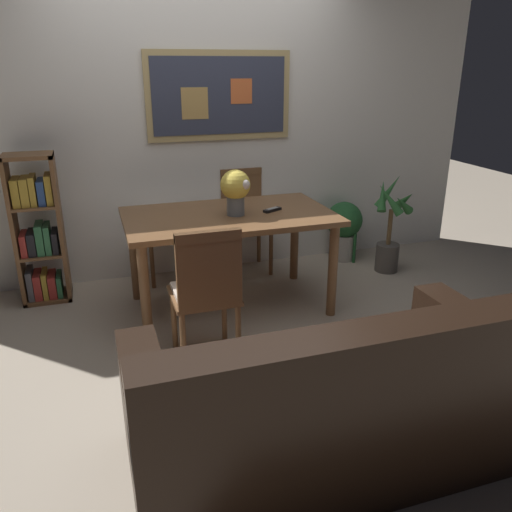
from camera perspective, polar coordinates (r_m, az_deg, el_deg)
name	(u,v)px	position (r m, az deg, el deg)	size (l,w,h in m)	color
ground_plane	(245,333)	(3.64, -1.20, -8.64)	(12.00, 12.00, 0.00)	tan
wall_back_with_painting	(198,124)	(4.53, -6.49, 14.44)	(5.20, 0.14, 2.60)	silver
dining_table	(229,226)	(3.80, -3.00, 3.34)	(1.52, 0.90, 0.75)	brown
dining_chair_far_left	(166,217)	(4.51, -10.05, 4.28)	(0.40, 0.41, 0.91)	brown
dining_chair_near_left	(206,286)	(3.07, -5.57, -3.32)	(0.40, 0.41, 0.91)	brown
dining_chair_far_right	(244,211)	(4.62, -1.32, 4.99)	(0.40, 0.41, 0.91)	brown
leather_couch	(329,407)	(2.45, 8.20, -16.35)	(1.80, 0.84, 0.84)	black
bookshelf	(39,234)	(4.30, -23.08, 2.30)	(0.36, 0.28, 1.16)	brown
potted_ivy	(344,228)	(4.97, 9.76, 3.12)	(0.35, 0.35, 0.59)	#B2ADA3
potted_palm	(390,231)	(4.73, 14.68, 2.68)	(0.36, 0.37, 0.88)	#4C4742
flower_vase	(236,188)	(3.69, -2.28, 7.53)	(0.22, 0.22, 0.33)	slate
tv_remote	(272,210)	(3.83, 1.83, 5.18)	(0.16, 0.11, 0.02)	black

